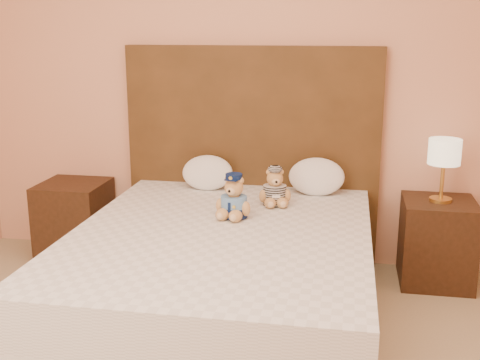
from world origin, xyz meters
name	(u,v)px	position (x,y,z in m)	size (l,w,h in m)	color
bed	(222,277)	(0.00, 1.20, 0.28)	(1.60, 2.00, 0.55)	white
headboard	(251,156)	(0.00, 2.21, 0.75)	(1.75, 0.08, 1.50)	#503318
nightstand_left	(75,220)	(-1.25, 2.00, 0.28)	(0.45, 0.45, 0.55)	#371F11
nightstand_right	(437,242)	(1.25, 2.00, 0.28)	(0.45, 0.45, 0.55)	#371F11
lamp	(444,155)	(1.25, 2.00, 0.85)	(0.20, 0.20, 0.40)	gold
teddy_police	(234,196)	(0.03, 1.44, 0.68)	(0.22, 0.21, 0.26)	#B47846
teddy_prisoner	(275,187)	(0.23, 1.73, 0.67)	(0.21, 0.20, 0.23)	#B47846
pillow_left	(207,171)	(-0.27, 2.03, 0.67)	(0.35, 0.23, 0.25)	white
pillow_right	(317,175)	(0.46, 2.03, 0.68)	(0.37, 0.24, 0.26)	white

